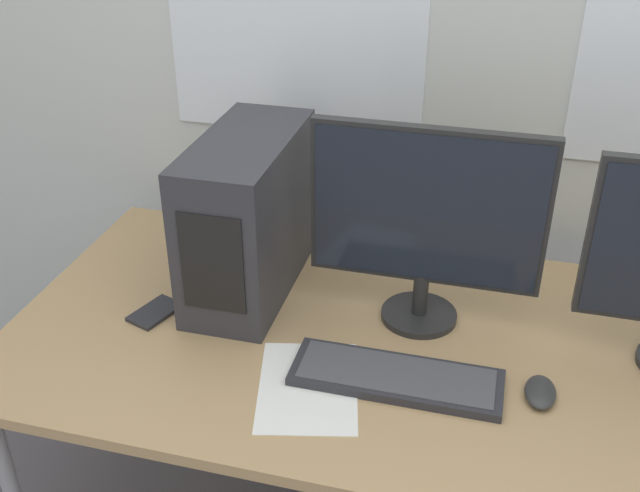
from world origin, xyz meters
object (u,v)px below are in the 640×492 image
(pc_tower, at_px, (248,215))
(monitor_main, at_px, (426,218))
(keyboard, at_px, (396,377))
(cell_phone, at_px, (155,312))
(mouse, at_px, (540,392))

(pc_tower, xyz_separation_m, monitor_main, (0.44, -0.04, 0.07))
(pc_tower, relative_size, keyboard, 1.06)
(pc_tower, distance_m, cell_phone, 0.33)
(cell_phone, bearing_deg, monitor_main, 32.57)
(monitor_main, distance_m, mouse, 0.45)
(mouse, relative_size, cell_phone, 0.75)
(monitor_main, height_order, mouse, monitor_main)
(mouse, bearing_deg, monitor_main, 142.60)
(monitor_main, bearing_deg, keyboard, -92.96)
(monitor_main, xyz_separation_m, cell_phone, (-0.63, -0.15, -0.27))
(keyboard, height_order, mouse, mouse)
(pc_tower, distance_m, mouse, 0.80)
(pc_tower, xyz_separation_m, keyboard, (0.43, -0.29, -0.19))
(monitor_main, relative_size, mouse, 4.94)
(monitor_main, bearing_deg, cell_phone, -166.66)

